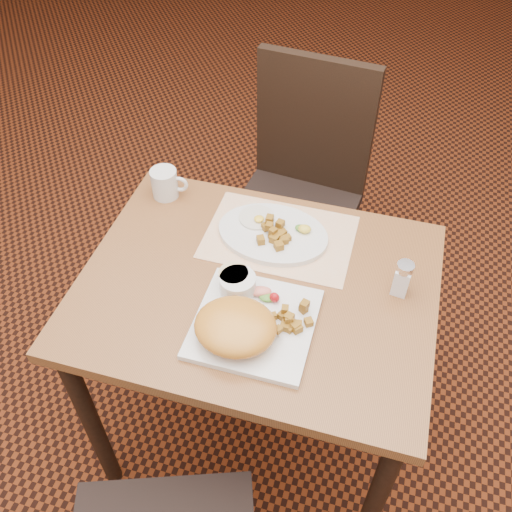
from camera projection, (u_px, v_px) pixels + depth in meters
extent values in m
plane|color=black|center=(257.00, 424.00, 1.99)|extent=(8.00, 8.00, 0.00)
cube|color=brown|center=(257.00, 288.00, 1.46)|extent=(0.90, 0.70, 0.03)
cylinder|color=black|center=(92.00, 422.00, 1.61)|extent=(0.05, 0.05, 0.71)
cylinder|color=black|center=(375.00, 502.00, 1.46)|extent=(0.05, 0.05, 0.71)
cylinder|color=black|center=(171.00, 271.00, 2.01)|extent=(0.05, 0.05, 0.71)
cylinder|color=black|center=(400.00, 321.00, 1.85)|extent=(0.05, 0.05, 0.71)
cube|color=black|center=(292.00, 217.00, 2.06)|extent=(0.46, 0.46, 0.05)
cylinder|color=black|center=(346.00, 243.00, 2.31)|extent=(0.04, 0.04, 0.42)
cylinder|color=black|center=(319.00, 308.00, 2.08)|extent=(0.04, 0.04, 0.42)
cylinder|color=black|center=(263.00, 221.00, 2.40)|extent=(0.04, 0.04, 0.42)
cylinder|color=black|center=(229.00, 280.00, 2.17)|extent=(0.04, 0.04, 0.42)
cube|color=black|center=(315.00, 124.00, 2.00)|extent=(0.42, 0.08, 0.50)
cube|color=white|center=(279.00, 237.00, 1.56)|extent=(0.40, 0.28, 0.00)
cube|color=silver|center=(254.00, 324.00, 1.35)|extent=(0.28, 0.28, 0.02)
ellipsoid|color=orange|center=(236.00, 326.00, 1.29)|extent=(0.19, 0.17, 0.07)
ellipsoid|color=orange|center=(244.00, 342.00, 1.29)|extent=(0.08, 0.07, 0.03)
ellipsoid|color=orange|center=(215.00, 316.00, 1.34)|extent=(0.08, 0.07, 0.03)
cylinder|color=silver|center=(238.00, 284.00, 1.39)|extent=(0.09, 0.09, 0.05)
cylinder|color=beige|center=(233.00, 273.00, 1.39)|extent=(0.07, 0.07, 0.01)
ellipsoid|color=#387223|center=(267.00, 297.00, 1.39)|extent=(0.04, 0.03, 0.01)
ellipsoid|color=red|center=(275.00, 297.00, 1.38)|extent=(0.03, 0.03, 0.03)
ellipsoid|color=#F28C72|center=(259.00, 291.00, 1.40)|extent=(0.07, 0.05, 0.02)
cylinder|color=white|center=(257.00, 217.00, 1.59)|extent=(0.10, 0.10, 0.01)
ellipsoid|color=yellow|center=(259.00, 219.00, 1.57)|extent=(0.03, 0.03, 0.01)
ellipsoid|color=#387223|center=(302.00, 228.00, 1.55)|extent=(0.04, 0.03, 0.01)
ellipsoid|color=yellow|center=(305.00, 229.00, 1.54)|extent=(0.04, 0.03, 0.02)
cube|color=white|center=(402.00, 281.00, 1.40)|extent=(0.04, 0.04, 0.08)
cylinder|color=silver|center=(405.00, 267.00, 1.36)|extent=(0.05, 0.05, 0.02)
cylinder|color=silver|center=(165.00, 183.00, 1.66)|extent=(0.08, 0.08, 0.09)
torus|color=silver|center=(180.00, 184.00, 1.65)|extent=(0.05, 0.02, 0.05)
cube|color=#A5701A|center=(285.00, 326.00, 1.33)|extent=(0.02, 0.02, 0.02)
cube|color=#A5701A|center=(290.00, 323.00, 1.33)|extent=(0.02, 0.02, 0.02)
cube|color=#A5701A|center=(290.00, 318.00, 1.34)|extent=(0.02, 0.02, 0.02)
cube|color=#A5701A|center=(305.00, 305.00, 1.35)|extent=(0.02, 0.03, 0.02)
cube|color=#A5701A|center=(289.00, 318.00, 1.32)|extent=(0.02, 0.02, 0.02)
cube|color=#A5701A|center=(296.00, 324.00, 1.33)|extent=(0.02, 0.02, 0.01)
cube|color=#A5701A|center=(282.00, 316.00, 1.35)|extent=(0.02, 0.02, 0.02)
cube|color=#A5701A|center=(289.00, 319.00, 1.32)|extent=(0.02, 0.02, 0.02)
cube|color=#A5701A|center=(303.00, 309.00, 1.36)|extent=(0.02, 0.02, 0.02)
cube|color=#A5701A|center=(295.00, 326.00, 1.32)|extent=(0.03, 0.03, 0.02)
cube|color=#A5701A|center=(289.00, 329.00, 1.32)|extent=(0.02, 0.02, 0.01)
cube|color=#A5701A|center=(293.00, 325.00, 1.33)|extent=(0.03, 0.03, 0.02)
cube|color=#A5701A|center=(285.00, 309.00, 1.34)|extent=(0.02, 0.02, 0.02)
cube|color=#A5701A|center=(297.00, 328.00, 1.32)|extent=(0.03, 0.03, 0.02)
cube|color=#A5701A|center=(298.00, 325.00, 1.33)|extent=(0.02, 0.02, 0.02)
cube|color=#A5701A|center=(273.00, 316.00, 1.35)|extent=(0.02, 0.02, 0.02)
cube|color=#A5701A|center=(309.00, 322.00, 1.33)|extent=(0.03, 0.03, 0.02)
cube|color=#A5701A|center=(278.00, 330.00, 1.30)|extent=(0.02, 0.02, 0.01)
cube|color=#A5701A|center=(288.00, 321.00, 1.33)|extent=(0.02, 0.02, 0.02)
cube|color=#A5701A|center=(261.00, 240.00, 1.51)|extent=(0.03, 0.03, 0.02)
cube|color=#A5701A|center=(284.00, 240.00, 1.52)|extent=(0.03, 0.03, 0.02)
cube|color=#A5701A|center=(287.00, 238.00, 1.52)|extent=(0.02, 0.02, 0.02)
cube|color=#A5701A|center=(281.00, 232.00, 1.54)|extent=(0.03, 0.03, 0.02)
cube|color=#A5701A|center=(266.00, 227.00, 1.55)|extent=(0.03, 0.03, 0.02)
cube|color=#A5701A|center=(282.00, 240.00, 1.52)|extent=(0.02, 0.02, 0.02)
cube|color=#A5701A|center=(280.00, 224.00, 1.54)|extent=(0.02, 0.03, 0.02)
cube|color=#A5701A|center=(270.00, 219.00, 1.55)|extent=(0.02, 0.02, 0.02)
cube|color=#A5701A|center=(273.00, 231.00, 1.52)|extent=(0.02, 0.02, 0.02)
cube|color=#A5701A|center=(283.00, 233.00, 1.54)|extent=(0.03, 0.03, 0.02)
cube|color=#A5701A|center=(274.00, 239.00, 1.52)|extent=(0.03, 0.03, 0.02)
cube|color=#A5701A|center=(280.00, 223.00, 1.56)|extent=(0.02, 0.02, 0.02)
cube|color=#A5701A|center=(274.00, 235.00, 1.53)|extent=(0.03, 0.03, 0.02)
cube|color=#A5701A|center=(272.00, 236.00, 1.53)|extent=(0.02, 0.02, 0.01)
cube|color=#A5701A|center=(280.00, 235.00, 1.53)|extent=(0.03, 0.03, 0.02)
cube|color=#A5701A|center=(279.00, 246.00, 1.50)|extent=(0.03, 0.03, 0.02)
cube|color=#A5701A|center=(269.00, 226.00, 1.53)|extent=(0.02, 0.02, 0.02)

